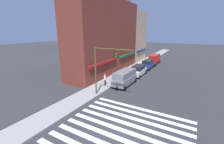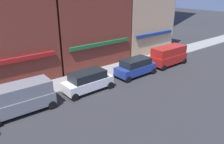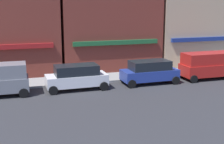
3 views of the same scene
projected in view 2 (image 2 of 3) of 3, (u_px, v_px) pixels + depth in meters
name	position (u px, v px, depth m)	size (l,w,h in m)	color
storefront_row	(78.00, 5.00, 24.82)	(28.50, 5.30, 15.82)	maroon
van_grey	(20.00, 98.00, 16.54)	(5.03, 2.22, 2.34)	slate
suv_white	(88.00, 81.00, 20.20)	(4.73, 2.12, 1.94)	white
suv_blue	(136.00, 67.00, 23.79)	(4.72, 2.12, 1.94)	navy
van_red	(169.00, 55.00, 27.03)	(5.01, 2.22, 2.34)	#B21E19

